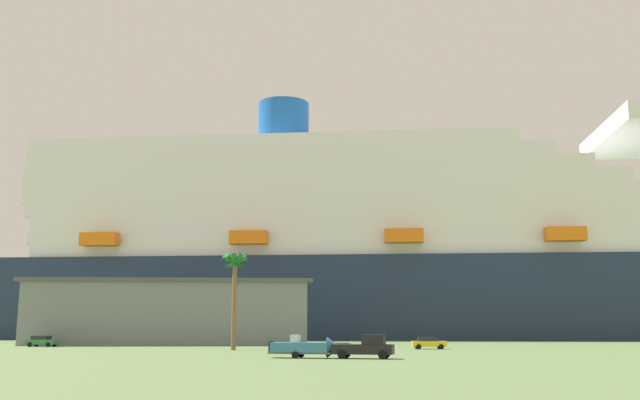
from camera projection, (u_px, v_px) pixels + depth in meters
ground_plane at (349, 345)px, 114.14m from camera, size 600.00×600.00×0.00m
cruise_ship at (385, 258)px, 165.28m from camera, size 226.56×52.73×62.79m
terminal_building at (171, 313)px, 119.64m from camera, size 46.99×24.79×10.36m
pickup_truck at (362, 347)px, 65.71m from camera, size 5.91×3.26×2.20m
small_boat_on_trailer at (305, 348)px, 66.89m from camera, size 7.63×3.44×2.15m
palm_tree at (232, 271)px, 90.36m from camera, size 3.44×3.40×12.19m
parked_car_green_wagon at (38, 341)px, 103.44m from camera, size 4.47×2.52×1.58m
parked_car_yellow_taxi at (425, 343)px, 93.02m from camera, size 4.45×2.21×1.58m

